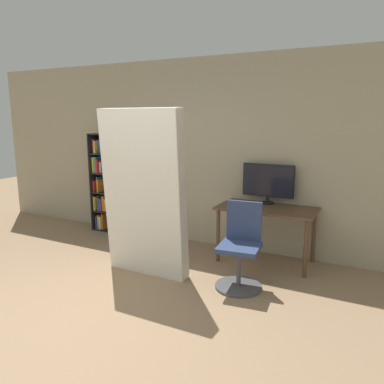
{
  "coord_description": "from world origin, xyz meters",
  "views": [
    {
      "loc": [
        2.46,
        -2.05,
        1.87
      ],
      "look_at": [
        0.58,
        1.57,
        1.05
      ],
      "focal_mm": 35.0,
      "sensor_mm": 36.0,
      "label": 1
    }
  ],
  "objects_px": {
    "office_chair": "(240,253)",
    "bookshelf": "(110,181)",
    "mattress_near": "(144,194)",
    "monitor": "(268,182)"
  },
  "relations": [
    {
      "from": "office_chair",
      "to": "bookshelf",
      "type": "xyz_separation_m",
      "value": [
        -2.68,
        1.04,
        0.44
      ]
    },
    {
      "from": "monitor",
      "to": "office_chair",
      "type": "distance_m",
      "value": 1.23
    },
    {
      "from": "monitor",
      "to": "office_chair",
      "type": "relative_size",
      "value": 0.73
    },
    {
      "from": "office_chair",
      "to": "bookshelf",
      "type": "relative_size",
      "value": 0.59
    },
    {
      "from": "office_chair",
      "to": "bookshelf",
      "type": "height_order",
      "value": "bookshelf"
    },
    {
      "from": "office_chair",
      "to": "mattress_near",
      "type": "relative_size",
      "value": 0.48
    },
    {
      "from": "monitor",
      "to": "office_chair",
      "type": "height_order",
      "value": "monitor"
    },
    {
      "from": "monitor",
      "to": "bookshelf",
      "type": "distance_m",
      "value": 2.67
    },
    {
      "from": "bookshelf",
      "to": "mattress_near",
      "type": "xyz_separation_m",
      "value": [
        1.55,
        -1.25,
        0.16
      ]
    },
    {
      "from": "bookshelf",
      "to": "mattress_near",
      "type": "height_order",
      "value": "mattress_near"
    }
  ]
}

